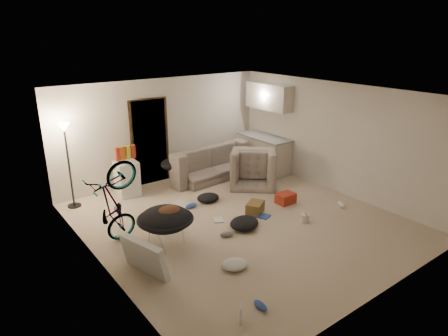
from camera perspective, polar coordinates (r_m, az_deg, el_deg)
floor at (r=7.96m, az=2.25°, el=-7.59°), size 5.50×6.00×0.02m
ceiling at (r=7.19m, az=2.51°, el=10.64°), size 5.50×6.00×0.02m
wall_back at (r=9.90m, az=-8.73°, el=5.39°), size 5.50×0.02×2.50m
wall_front at (r=5.65m, az=22.14°, el=-6.65°), size 5.50×0.02×2.50m
wall_left at (r=6.22m, az=-17.81°, el=-3.75°), size 0.02×6.00×2.50m
wall_right at (r=9.40m, az=15.57°, el=4.16°), size 0.02×6.00×2.50m
doorway at (r=9.75m, az=-10.61°, el=3.67°), size 0.85×0.10×2.04m
door_trim at (r=9.73m, az=-10.53°, el=3.63°), size 0.97×0.04×2.10m
floor_lamp at (r=8.72m, az=-21.57°, el=2.73°), size 0.28×0.28×1.81m
kitchen_counter at (r=10.69m, az=5.67°, el=2.03°), size 0.60×1.50×0.88m
counter_top at (r=10.56m, az=5.75°, el=4.42°), size 0.64×1.54×0.04m
kitchen_uppers at (r=10.43m, az=6.48°, el=10.11°), size 0.38×1.40×0.65m
sofa at (r=10.12m, az=-2.71°, el=0.40°), size 2.22×0.99×0.63m
armchair at (r=9.75m, az=4.16°, el=-0.22°), size 1.40×1.39×0.69m
bicycle at (r=7.20m, az=-15.28°, el=-7.59°), size 1.62×0.78×0.91m
book_asset at (r=5.47m, az=2.34°, el=-21.52°), size 0.28×0.28×0.02m
mini_fridge at (r=9.26m, az=-13.66°, el=-1.46°), size 0.49×0.49×0.79m
snack_box_0 at (r=9.01m, az=-14.95°, el=1.92°), size 0.11×0.08×0.30m
snack_box_1 at (r=9.05m, az=-14.25°, el=2.06°), size 0.11×0.08×0.30m
snack_box_2 at (r=9.10m, az=-13.56°, el=2.20°), size 0.12×0.10×0.30m
snack_box_3 at (r=9.14m, az=-12.87°, el=2.33°), size 0.10×0.08×0.30m
saucer_chair at (r=7.01m, az=-8.35°, el=-7.88°), size 0.98×0.98×0.70m
hoodie at (r=6.91m, az=-7.95°, el=-6.38°), size 0.54×0.47×0.22m
sofa_drape at (r=9.58m, az=-7.43°, el=0.56°), size 0.57×0.47×0.28m
tv_box at (r=6.36m, az=-11.31°, el=-12.33°), size 0.45×0.91×0.59m
drink_case_a at (r=8.25m, az=4.47°, el=-5.67°), size 0.50×0.46×0.23m
drink_case_b at (r=8.77m, az=8.80°, el=-4.29°), size 0.40×0.29×0.23m
juicer at (r=8.02m, az=11.47°, el=-6.94°), size 0.17×0.17×0.24m
newspaper at (r=8.67m, az=-5.91°, el=-5.26°), size 0.55×0.61×0.01m
book_blue at (r=8.15m, az=5.40°, el=-6.81°), size 0.33×0.37×0.03m
book_white at (r=7.96m, az=-0.81°, el=-7.43°), size 0.28×0.30×0.02m
shoe_0 at (r=8.50m, az=-4.73°, el=-5.38°), size 0.28×0.12×0.10m
shoe_2 at (r=5.72m, az=5.24°, el=-18.98°), size 0.12×0.26×0.09m
shoe_3 at (r=7.36m, az=0.43°, el=-9.46°), size 0.28×0.21×0.10m
shoe_4 at (r=8.88m, az=16.37°, el=-5.00°), size 0.26×0.31×0.11m
clothes_lump_a at (r=7.65m, az=2.93°, el=-7.88°), size 0.76×0.71×0.19m
clothes_lump_b at (r=8.80m, az=-2.31°, el=-4.25°), size 0.55×0.49×0.15m
clothes_lump_c at (r=6.49m, az=1.49°, el=-13.59°), size 0.53×0.49×0.13m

